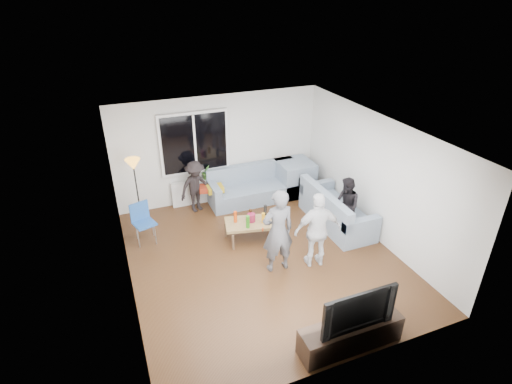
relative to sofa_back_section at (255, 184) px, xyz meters
name	(u,v)px	position (x,y,z in m)	size (l,w,h in m)	color
floor	(262,258)	(-0.75, -2.27, -0.45)	(5.00, 5.50, 0.04)	#56351C
ceiling	(264,131)	(-0.75, -2.27, 2.20)	(5.00, 5.50, 0.04)	white
wall_back	(219,148)	(-0.75, 0.50, 0.88)	(5.00, 0.04, 2.60)	silver
wall_front	(347,297)	(-0.75, -5.04, 0.88)	(5.00, 0.04, 2.60)	silver
wall_left	(121,227)	(-3.27, -2.27, 0.88)	(0.04, 5.50, 2.60)	silver
wall_right	(377,178)	(1.77, -2.27, 0.88)	(0.04, 5.50, 2.60)	silver
window_frame	(194,143)	(-1.35, 0.42, 1.12)	(1.62, 0.06, 1.47)	white
window_glass	(195,143)	(-1.35, 0.38, 1.12)	(1.50, 0.02, 1.35)	black
window_mullion	(195,144)	(-1.35, 0.37, 1.12)	(0.05, 0.03, 1.35)	white
radiator	(198,191)	(-1.35, 0.38, -0.11)	(1.30, 0.12, 0.62)	silver
potted_plant	(206,172)	(-1.13, 0.35, 0.38)	(0.20, 0.16, 0.36)	#3B6D2B
vase	(191,178)	(-1.51, 0.35, 0.29)	(0.18, 0.18, 0.19)	silver
sofa_back_section	(255,184)	(0.00, 0.00, 0.00)	(2.30, 0.85, 0.85)	gray
sofa_right_section	(337,207)	(1.27, -1.72, 0.00)	(0.85, 2.00, 0.85)	gray
sofa_corner	(295,177)	(1.08, 0.00, 0.00)	(0.85, 0.85, 0.85)	gray
cushion_yellow	(215,189)	(-1.03, -0.02, 0.09)	(0.38, 0.32, 0.14)	gold
cushion_red	(207,188)	(-1.20, 0.06, 0.09)	(0.36, 0.30, 0.13)	maroon
coffee_table	(252,230)	(-0.70, -1.56, -0.22)	(1.10, 0.60, 0.40)	#A68A50
pitcher	(251,218)	(-0.69, -1.53, 0.06)	(0.17, 0.17, 0.17)	maroon
side_chair	(145,224)	(-2.80, -0.86, 0.01)	(0.40, 0.40, 0.86)	#2555A0
floor_lamp	(137,193)	(-2.80, -0.08, 0.36)	(0.32, 0.32, 1.56)	#F8A12F
player_left	(278,231)	(-0.62, -2.69, 0.41)	(0.61, 0.40, 1.67)	#4C4C51
player_right	(318,230)	(0.12, -2.83, 0.34)	(0.89, 0.37, 1.53)	silver
spectator_right	(346,206)	(1.27, -2.04, 0.20)	(0.61, 0.47, 1.25)	black
spectator_back	(196,187)	(-1.48, 0.03, 0.20)	(0.81, 0.47, 1.26)	black
tv_console	(350,335)	(-0.38, -4.77, -0.20)	(1.60, 0.40, 0.44)	black
television	(355,306)	(-0.38, -4.77, 0.35)	(1.17, 0.15, 0.67)	black
bottle_b	(248,222)	(-0.85, -1.73, 0.11)	(0.08, 0.08, 0.27)	#298618
bottle_d	(263,218)	(-0.48, -1.67, 0.09)	(0.07, 0.07, 0.22)	orange
bottle_a	(235,217)	(-1.01, -1.43, 0.10)	(0.07, 0.07, 0.25)	#DA430C
bottle_e	(265,210)	(-0.32, -1.39, 0.09)	(0.07, 0.07, 0.23)	black
bottle_c	(250,214)	(-0.68, -1.43, 0.09)	(0.07, 0.07, 0.22)	black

